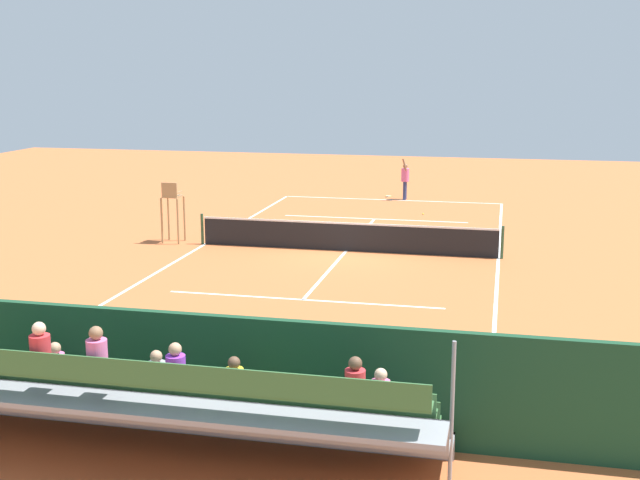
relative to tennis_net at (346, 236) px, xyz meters
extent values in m
plane|color=#BC6033|center=(0.00, 0.00, -0.50)|extent=(60.00, 60.00, 0.00)
cube|color=white|center=(0.00, -11.00, -0.50)|extent=(10.00, 0.10, 0.01)
cube|color=white|center=(0.00, 11.00, -0.50)|extent=(10.00, 0.10, 0.01)
cube|color=white|center=(-5.00, 0.00, -0.50)|extent=(0.10, 22.00, 0.01)
cube|color=white|center=(5.00, 0.00, -0.50)|extent=(0.10, 22.00, 0.01)
cube|color=white|center=(0.00, -6.05, -0.50)|extent=(7.50, 0.10, 0.01)
cube|color=white|center=(0.00, 6.05, -0.50)|extent=(7.50, 0.10, 0.01)
cube|color=white|center=(0.00, 0.00, -0.50)|extent=(0.10, 12.10, 0.01)
cube|color=white|center=(0.00, -11.00, -0.50)|extent=(0.10, 0.30, 0.01)
cube|color=black|center=(0.00, 0.00, -0.05)|extent=(10.00, 0.02, 0.91)
cube|color=white|center=(0.00, 0.00, 0.44)|extent=(10.00, 0.04, 0.06)
cylinder|color=#2D5133|center=(-5.10, 0.00, 0.03)|extent=(0.10, 0.10, 1.07)
cylinder|color=#2D5133|center=(5.10, 0.00, 0.03)|extent=(0.10, 0.10, 1.07)
cube|color=#194228|center=(0.00, 14.00, 0.50)|extent=(18.00, 0.16, 2.00)
cube|color=gray|center=(0.00, 14.35, -0.28)|extent=(9.00, 0.10, 0.45)
cube|color=gray|center=(0.00, 14.70, -0.09)|extent=(9.00, 0.80, 0.08)
cube|color=gray|center=(0.00, 14.32, -0.28)|extent=(9.00, 0.04, 0.45)
cube|color=#386B38|center=(0.00, 14.80, 0.33)|extent=(8.60, 0.36, 0.04)
cube|color=#386B38|center=(0.00, 14.98, 0.53)|extent=(8.60, 0.03, 0.36)
cube|color=gray|center=(0.00, 15.50, 0.36)|extent=(9.00, 0.80, 0.08)
cube|color=gray|center=(0.00, 15.12, 0.17)|extent=(9.00, 0.04, 0.45)
cube|color=#386B38|center=(0.00, 15.60, 0.78)|extent=(8.60, 0.36, 0.04)
cube|color=#386B38|center=(0.00, 15.78, 0.98)|extent=(8.60, 0.03, 0.36)
cube|color=gray|center=(0.00, 16.30, 0.81)|extent=(9.00, 0.80, 0.08)
cube|color=gray|center=(0.00, 15.92, 0.62)|extent=(9.00, 0.04, 0.45)
cube|color=#386B38|center=(0.00, 16.40, 1.23)|extent=(8.60, 0.36, 0.04)
cube|color=#386B38|center=(0.00, 16.58, 1.43)|extent=(8.60, 0.03, 0.36)
cylinder|color=gray|center=(-4.50, 15.50, 0.67)|extent=(0.06, 0.06, 2.35)
cube|color=#2D2D33|center=(0.47, 16.23, 1.27)|extent=(0.32, 0.40, 0.12)
cylinder|color=pink|center=(0.47, 16.35, 1.55)|extent=(0.30, 0.30, 0.45)
sphere|color=#8C6647|center=(0.47, 16.35, 1.88)|extent=(0.20, 0.20, 0.20)
cube|color=#2D2D33|center=(2.11, 14.63, 0.37)|extent=(0.32, 0.40, 0.12)
cylinder|color=pink|center=(2.11, 14.75, 0.65)|extent=(0.30, 0.30, 0.45)
sphere|color=tan|center=(2.11, 14.75, 0.98)|extent=(0.20, 0.20, 0.20)
cube|color=#2D2D33|center=(1.36, 16.23, 1.27)|extent=(0.32, 0.40, 0.12)
cylinder|color=red|center=(1.36, 16.35, 1.55)|extent=(0.30, 0.30, 0.45)
sphere|color=beige|center=(1.36, 16.35, 1.88)|extent=(0.20, 0.20, 0.20)
cube|color=#2D2D33|center=(0.30, 14.63, 0.37)|extent=(0.32, 0.40, 0.12)
cylinder|color=#9399A3|center=(0.30, 14.75, 0.65)|extent=(0.30, 0.30, 0.45)
sphere|color=tan|center=(0.30, 14.75, 0.98)|extent=(0.20, 0.20, 0.20)
cube|color=#2D2D33|center=(-3.12, 15.43, 0.82)|extent=(0.32, 0.40, 0.12)
cylinder|color=red|center=(-3.12, 15.55, 1.10)|extent=(0.30, 0.30, 0.45)
sphere|color=brown|center=(-3.12, 15.55, 1.43)|extent=(0.20, 0.20, 0.20)
cube|color=#2D2D33|center=(-3.37, 14.63, 0.37)|extent=(0.32, 0.40, 0.12)
cylinder|color=pink|center=(-3.37, 14.75, 0.65)|extent=(0.30, 0.30, 0.45)
sphere|color=beige|center=(-3.37, 14.75, 0.98)|extent=(0.20, 0.20, 0.20)
cube|color=#2D2D33|center=(-0.38, 15.43, 0.82)|extent=(0.32, 0.40, 0.12)
cylinder|color=purple|center=(-0.38, 15.55, 1.10)|extent=(0.30, 0.30, 0.45)
sphere|color=tan|center=(-0.38, 15.55, 1.43)|extent=(0.20, 0.20, 0.20)
cube|color=#2D2D33|center=(-1.03, 14.63, 0.37)|extent=(0.32, 0.40, 0.12)
cylinder|color=yellow|center=(-1.03, 14.75, 0.65)|extent=(0.30, 0.30, 0.45)
sphere|color=brown|center=(-1.03, 14.75, 0.98)|extent=(0.20, 0.20, 0.20)
cylinder|color=#A88456|center=(5.90, -0.38, 0.30)|extent=(0.07, 0.07, 1.60)
cylinder|color=#A88456|center=(6.50, -0.38, 0.30)|extent=(0.07, 0.07, 1.60)
cylinder|color=#A88456|center=(5.90, 0.22, 0.30)|extent=(0.07, 0.07, 1.60)
cylinder|color=#A88456|center=(6.50, 0.22, 0.30)|extent=(0.07, 0.07, 1.60)
cube|color=#A88456|center=(6.20, -0.08, 1.13)|extent=(0.56, 0.56, 0.06)
cube|color=#A88456|center=(6.20, 0.16, 1.40)|extent=(0.56, 0.06, 0.48)
cube|color=#A88456|center=(5.94, -0.08, 1.28)|extent=(0.04, 0.48, 0.04)
cube|color=#A88456|center=(6.46, -0.08, 1.28)|extent=(0.04, 0.48, 0.04)
cube|color=#33383D|center=(-2.42, 13.20, -0.05)|extent=(1.80, 0.40, 0.05)
cylinder|color=#33383D|center=(-3.17, 13.20, -0.28)|extent=(0.06, 0.06, 0.45)
cylinder|color=#33383D|center=(-1.67, 13.20, -0.28)|extent=(0.06, 0.06, 0.45)
cube|color=#33383D|center=(-2.42, 13.38, 0.25)|extent=(1.80, 0.04, 0.36)
cube|color=#B22D2D|center=(-0.49, 13.40, -0.32)|extent=(0.90, 0.36, 0.36)
cylinder|color=navy|center=(-0.60, -11.38, -0.08)|extent=(0.14, 0.14, 0.85)
cylinder|color=navy|center=(-0.59, -11.16, -0.08)|extent=(0.14, 0.14, 0.85)
cylinder|color=pink|center=(-0.59, -11.27, 0.65)|extent=(0.38, 0.38, 0.60)
sphere|color=#8C6647|center=(-0.59, -11.27, 1.06)|extent=(0.22, 0.22, 0.22)
cylinder|color=#8C6647|center=(-0.58, -11.05, 1.15)|extent=(0.25, 0.10, 0.55)
cylinder|color=#8C6647|center=(-0.60, -11.49, 0.68)|extent=(0.09, 0.09, 0.50)
cylinder|color=black|center=(0.32, -11.79, -0.49)|extent=(0.08, 0.28, 0.03)
torus|color=#D8CC4C|center=(0.27, -12.06, -0.49)|extent=(0.35, 0.35, 0.02)
cylinder|color=white|center=(0.27, -12.06, -0.49)|extent=(0.25, 0.25, 0.00)
sphere|color=#CCDB33|center=(-1.82, -7.49, -0.47)|extent=(0.07, 0.07, 0.07)
camera|label=1|loc=(-5.07, 26.51, 5.58)|focal=46.33mm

